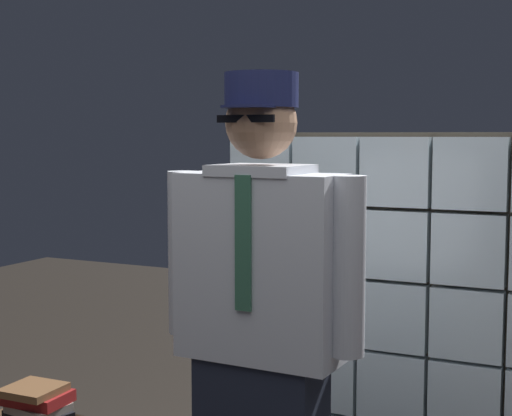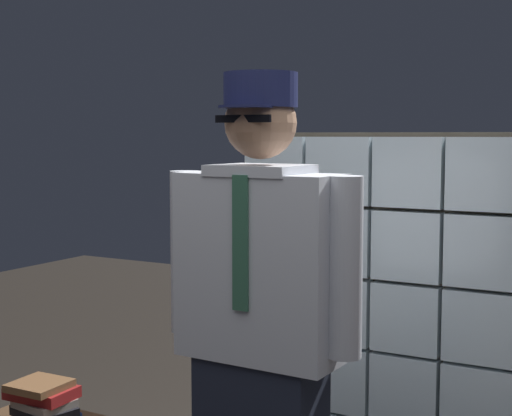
# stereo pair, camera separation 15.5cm
# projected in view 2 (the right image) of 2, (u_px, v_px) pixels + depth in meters

# --- Properties ---
(glass_block_wall) EXTENTS (1.66, 0.10, 1.66)m
(glass_block_wall) POSITION_uv_depth(u_px,v_px,m) (407.00, 318.00, 3.43)
(glass_block_wall) COLOR silver
(glass_block_wall) RESTS_ON ground
(standing_person) EXTENTS (0.73, 0.31, 1.83)m
(standing_person) POSITION_uv_depth(u_px,v_px,m) (260.00, 336.00, 2.57)
(standing_person) COLOR #1E2333
(standing_person) RESTS_ON ground
(book_stack) EXTENTS (0.26, 0.21, 0.18)m
(book_stack) POSITION_uv_depth(u_px,v_px,m) (44.00, 403.00, 2.81)
(book_stack) COLOR navy
(book_stack) RESTS_ON side_table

